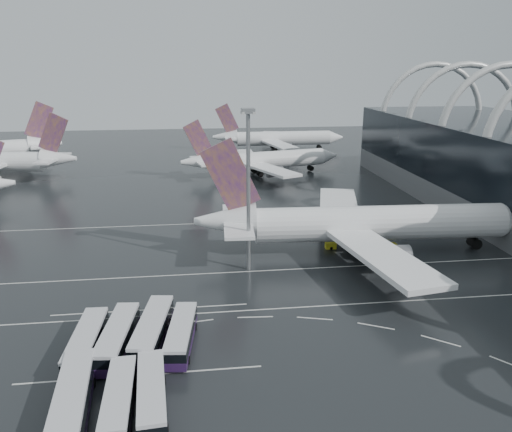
{
  "coord_description": "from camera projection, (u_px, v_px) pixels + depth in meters",
  "views": [
    {
      "loc": [
        -17.01,
        -66.55,
        34.22
      ],
      "look_at": [
        -5.86,
        21.47,
        7.0
      ],
      "focal_mm": 35.0,
      "sensor_mm": 36.0,
      "label": 1
    }
  ],
  "objects": [
    {
      "name": "floodlight_mast",
      "position": [
        248.0,
        172.0,
        81.41
      ],
      "size": [
        2.1,
        2.1,
        27.44
      ],
      "color": "gray",
      "rests_on": "ground"
    },
    {
      "name": "bus_row_near_b",
      "position": [
        118.0,
        337.0,
        61.68
      ],
      "size": [
        4.22,
        13.27,
        3.21
      ],
      "rotation": [
        0.0,
        0.0,
        1.47
      ],
      "color": "#28133E",
      "rests_on": "ground"
    },
    {
      "name": "jet_remote_mid",
      "position": [
        5.0,
        162.0,
        153.24
      ],
      "size": [
        46.78,
        37.79,
        20.35
      ],
      "rotation": [
        0.0,
        0.0,
        3.0
      ],
      "color": "white",
      "rests_on": "ground"
    },
    {
      "name": "bus_row_far_b",
      "position": [
        119.0,
        401.0,
        50.28
      ],
      "size": [
        3.17,
        12.15,
        2.97
      ],
      "rotation": [
        0.0,
        0.0,
        1.6
      ],
      "color": "#28133E",
      "rests_on": "ground"
    },
    {
      "name": "lane_marking_mid",
      "position": [
        296.0,
        269.0,
        86.58
      ],
      "size": [
        120.0,
        0.25,
        0.01
      ],
      "primitive_type": "cube",
      "color": "silver",
      "rests_on": "ground"
    },
    {
      "name": "gse_cart_belly_b",
      "position": [
        390.0,
        226.0,
        107.37
      ],
      "size": [
        2.14,
        1.26,
        1.17
      ],
      "primitive_type": "cube",
      "color": "slate",
      "rests_on": "ground"
    },
    {
      "name": "bus_row_near_c",
      "position": [
        152.0,
        330.0,
        63.2
      ],
      "size": [
        4.92,
        13.9,
        3.35
      ],
      "rotation": [
        0.0,
        0.0,
        1.43
      ],
      "color": "#28133E",
      "rests_on": "ground"
    },
    {
      "name": "bus_row_near_d",
      "position": [
        181.0,
        334.0,
        62.59
      ],
      "size": [
        4.14,
        12.51,
        3.02
      ],
      "rotation": [
        0.0,
        0.0,
        1.46
      ],
      "color": "#28133E",
      "rests_on": "ground"
    },
    {
      "name": "gse_cart_belly_e",
      "position": [
        360.0,
        219.0,
        112.17
      ],
      "size": [
        2.32,
        1.37,
        1.27
      ],
      "primitive_type": "cube",
      "color": "gold",
      "rests_on": "ground"
    },
    {
      "name": "airliner_gate_b",
      "position": [
        260.0,
        161.0,
        158.19
      ],
      "size": [
        52.45,
        46.41,
        18.32
      ],
      "rotation": [
        0.0,
        0.0,
        0.21
      ],
      "color": "white",
      "rests_on": "ground"
    },
    {
      "name": "lane_marking_near",
      "position": [
        315.0,
        306.0,
        73.3
      ],
      "size": [
        120.0,
        0.25,
        0.01
      ],
      "primitive_type": "cube",
      "color": "silver",
      "rests_on": "ground"
    },
    {
      "name": "gse_cart_belly_a",
      "position": [
        390.0,
        247.0,
        95.43
      ],
      "size": [
        2.3,
        1.36,
        1.26
      ],
      "primitive_type": "cube",
      "color": "gold",
      "rests_on": "ground"
    },
    {
      "name": "lane_marking_far",
      "position": [
        271.0,
        221.0,
        113.14
      ],
      "size": [
        120.0,
        0.25,
        0.01
      ],
      "primitive_type": "cube",
      "color": "silver",
      "rests_on": "ground"
    },
    {
      "name": "gse_cart_belly_c",
      "position": [
        331.0,
        246.0,
        96.1
      ],
      "size": [
        2.05,
        1.21,
        1.12
      ],
      "primitive_type": "cube",
      "color": "gold",
      "rests_on": "ground"
    },
    {
      "name": "bus_row_far_a",
      "position": [
        73.0,
        399.0,
        50.14
      ],
      "size": [
        4.25,
        13.93,
        3.38
      ],
      "rotation": [
        0.0,
        0.0,
        1.66
      ],
      "color": "#28133E",
      "rests_on": "ground"
    },
    {
      "name": "bus_row_near_a",
      "position": [
        87.0,
        342.0,
        60.59
      ],
      "size": [
        3.42,
        12.93,
        3.16
      ],
      "rotation": [
        0.0,
        0.0,
        1.53
      ],
      "color": "#28133E",
      "rests_on": "ground"
    },
    {
      "name": "airliner_main",
      "position": [
        363.0,
        224.0,
        92.9
      ],
      "size": [
        64.79,
        56.84,
        21.96
      ],
      "rotation": [
        0.0,
        0.0,
        -0.05
      ],
      "color": "white",
      "rests_on": "ground"
    },
    {
      "name": "ground",
      "position": [
        312.0,
        300.0,
        75.2
      ],
      "size": [
        420.0,
        420.0,
        0.0
      ],
      "primitive_type": "plane",
      "color": "black",
      "rests_on": "ground"
    },
    {
      "name": "bus_row_far_c",
      "position": [
        152.0,
        395.0,
        51.11
      ],
      "size": [
        3.8,
        12.6,
        3.06
      ],
      "rotation": [
        0.0,
        0.0,
        1.65
      ],
      "color": "#28133E",
      "rests_on": "ground"
    },
    {
      "name": "bus_bay_line_south",
      "position": [
        140.0,
        375.0,
        57.14
      ],
      "size": [
        28.0,
        0.25,
        0.01
      ],
      "primitive_type": "cube",
      "color": "silver",
      "rests_on": "ground"
    },
    {
      "name": "airliner_gate_c",
      "position": [
        276.0,
        139.0,
        202.81
      ],
      "size": [
        53.54,
        49.67,
        19.17
      ],
      "rotation": [
        0.0,
        0.0,
        -0.0
      ],
      "color": "white",
      "rests_on": "ground"
    },
    {
      "name": "bus_bay_line_north",
      "position": [
        151.0,
        310.0,
        72.32
      ],
      "size": [
        28.0,
        0.25,
        0.01
      ],
      "primitive_type": "cube",
      "color": "silver",
      "rests_on": "ground"
    }
  ]
}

